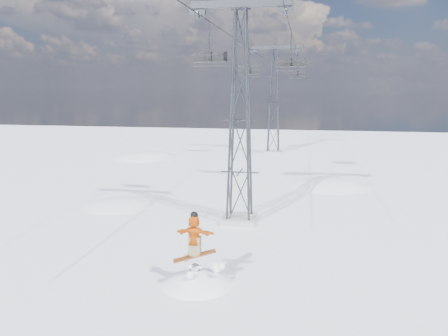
{
  "coord_description": "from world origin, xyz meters",
  "views": [
    {
      "loc": [
        4.1,
        -14.49,
        7.23
      ],
      "look_at": [
        0.66,
        4.14,
        3.68
      ],
      "focal_mm": 35.0,
      "sensor_mm": 36.0,
      "label": 1
    }
  ],
  "objects": [
    {
      "name": "lift_chair_far",
      "position": [
        -1.4,
        29.2,
        8.66
      ],
      "size": [
        2.21,
        0.63,
        2.74
      ],
      "color": "black",
      "rests_on": "ground"
    },
    {
      "name": "snow_terrain",
      "position": [
        -4.77,
        21.24,
        -9.59
      ],
      "size": [
        39.0,
        37.0,
        22.0
      ],
      "color": "white",
      "rests_on": "ground"
    },
    {
      "name": "lift_tower_far",
      "position": [
        0.8,
        33.0,
        5.47
      ],
      "size": [
        5.2,
        1.8,
        11.43
      ],
      "color": "#999999",
      "rests_on": "ground"
    },
    {
      "name": "haul_cables",
      "position": [
        0.8,
        19.5,
        10.85
      ],
      "size": [
        4.46,
        51.0,
        0.06
      ],
      "color": "black",
      "rests_on": "ground"
    },
    {
      "name": "snowboarder_jump",
      "position": [
        0.36,
        0.21,
        -1.65
      ],
      "size": [
        4.4,
        4.4,
        6.82
      ],
      "color": "white",
      "rests_on": "ground"
    },
    {
      "name": "lift_chair_near",
      "position": [
        -1.4,
        10.73,
        8.83
      ],
      "size": [
        2.03,
        0.58,
        2.52
      ],
      "color": "black",
      "rests_on": "ground"
    },
    {
      "name": "lift_chair_mid",
      "position": [
        3.0,
        17.1,
        8.8
      ],
      "size": [
        2.07,
        0.59,
        2.56
      ],
      "color": "black",
      "rests_on": "ground"
    },
    {
      "name": "ground",
      "position": [
        0.0,
        0.0,
        0.0
      ],
      "size": [
        120.0,
        120.0,
        0.0
      ],
      "primitive_type": "plane",
      "color": "white",
      "rests_on": "ground"
    },
    {
      "name": "lift_tower_near",
      "position": [
        0.8,
        8.0,
        5.47
      ],
      "size": [
        5.2,
        1.8,
        11.43
      ],
      "color": "#999999",
      "rests_on": "ground"
    },
    {
      "name": "lift_chair_extra",
      "position": [
        3.0,
        42.07,
        8.73
      ],
      "size": [
        2.13,
        0.61,
        2.64
      ],
      "color": "black",
      "rests_on": "ground"
    }
  ]
}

